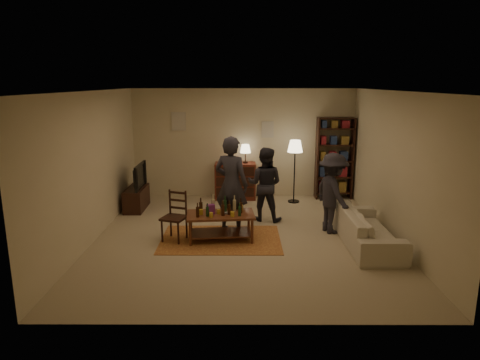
{
  "coord_description": "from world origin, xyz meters",
  "views": [
    {
      "loc": [
        -0.05,
        -7.63,
        2.86
      ],
      "look_at": [
        -0.07,
        0.1,
        1.08
      ],
      "focal_mm": 32.0,
      "sensor_mm": 36.0,
      "label": 1
    }
  ],
  "objects_px": {
    "person_left": "(231,185)",
    "person_right": "(265,184)",
    "dresser": "(236,180)",
    "floor_lamp": "(295,150)",
    "person_by_sofa": "(333,193)",
    "bookshelf": "(334,157)",
    "coffee_table": "(220,217)",
    "tv_stand": "(136,193)",
    "dining_chair": "(175,214)",
    "sofa": "(367,229)"
  },
  "relations": [
    {
      "from": "coffee_table",
      "to": "person_by_sofa",
      "type": "bearing_deg",
      "value": 11.38
    },
    {
      "from": "person_right",
      "to": "bookshelf",
      "type": "bearing_deg",
      "value": -119.77
    },
    {
      "from": "dining_chair",
      "to": "tv_stand",
      "type": "xyz_separation_m",
      "value": [
        -1.19,
        1.95,
        -0.11
      ]
    },
    {
      "from": "person_left",
      "to": "person_right",
      "type": "height_order",
      "value": "person_left"
    },
    {
      "from": "sofa",
      "to": "person_left",
      "type": "bearing_deg",
      "value": 73.84
    },
    {
      "from": "dresser",
      "to": "person_by_sofa",
      "type": "distance_m",
      "value": 3.1
    },
    {
      "from": "bookshelf",
      "to": "person_by_sofa",
      "type": "height_order",
      "value": "bookshelf"
    },
    {
      "from": "coffee_table",
      "to": "person_right",
      "type": "xyz_separation_m",
      "value": [
        0.87,
        1.17,
        0.34
      ]
    },
    {
      "from": "person_by_sofa",
      "to": "coffee_table",
      "type": "bearing_deg",
      "value": 82.98
    },
    {
      "from": "dining_chair",
      "to": "person_right",
      "type": "height_order",
      "value": "person_right"
    },
    {
      "from": "dining_chair",
      "to": "bookshelf",
      "type": "bearing_deg",
      "value": 59.31
    },
    {
      "from": "dining_chair",
      "to": "sofa",
      "type": "distance_m",
      "value": 3.47
    },
    {
      "from": "dining_chair",
      "to": "dresser",
      "type": "bearing_deg",
      "value": 89.01
    },
    {
      "from": "floor_lamp",
      "to": "person_left",
      "type": "height_order",
      "value": "person_left"
    },
    {
      "from": "floor_lamp",
      "to": "person_by_sofa",
      "type": "height_order",
      "value": "person_by_sofa"
    },
    {
      "from": "dresser",
      "to": "person_left",
      "type": "bearing_deg",
      "value": -91.17
    },
    {
      "from": "person_right",
      "to": "person_by_sofa",
      "type": "xyz_separation_m",
      "value": [
        1.26,
        -0.74,
        0.0
      ]
    },
    {
      "from": "dining_chair",
      "to": "person_left",
      "type": "height_order",
      "value": "person_left"
    },
    {
      "from": "dining_chair",
      "to": "dresser",
      "type": "height_order",
      "value": "dresser"
    },
    {
      "from": "person_by_sofa",
      "to": "tv_stand",
      "type": "bearing_deg",
      "value": 51.43
    },
    {
      "from": "dining_chair",
      "to": "floor_lamp",
      "type": "bearing_deg",
      "value": 65.05
    },
    {
      "from": "coffee_table",
      "to": "person_right",
      "type": "distance_m",
      "value": 1.5
    },
    {
      "from": "person_left",
      "to": "dining_chair",
      "type": "bearing_deg",
      "value": 48.88
    },
    {
      "from": "dresser",
      "to": "floor_lamp",
      "type": "bearing_deg",
      "value": -13.01
    },
    {
      "from": "bookshelf",
      "to": "person_left",
      "type": "height_order",
      "value": "bookshelf"
    },
    {
      "from": "coffee_table",
      "to": "tv_stand",
      "type": "bearing_deg",
      "value": 135.84
    },
    {
      "from": "floor_lamp",
      "to": "sofa",
      "type": "height_order",
      "value": "floor_lamp"
    },
    {
      "from": "tv_stand",
      "to": "bookshelf",
      "type": "relative_size",
      "value": 0.52
    },
    {
      "from": "dining_chair",
      "to": "person_by_sofa",
      "type": "bearing_deg",
      "value": 27.62
    },
    {
      "from": "tv_stand",
      "to": "person_left",
      "type": "distance_m",
      "value": 2.72
    },
    {
      "from": "coffee_table",
      "to": "tv_stand",
      "type": "relative_size",
      "value": 1.21
    },
    {
      "from": "sofa",
      "to": "person_right",
      "type": "distance_m",
      "value": 2.31
    },
    {
      "from": "dresser",
      "to": "sofa",
      "type": "height_order",
      "value": "dresser"
    },
    {
      "from": "dining_chair",
      "to": "person_by_sofa",
      "type": "distance_m",
      "value": 3.0
    },
    {
      "from": "coffee_table",
      "to": "dresser",
      "type": "xyz_separation_m",
      "value": [
        0.24,
        2.87,
        0.04
      ]
    },
    {
      "from": "sofa",
      "to": "person_left",
      "type": "relative_size",
      "value": 1.11
    },
    {
      "from": "bookshelf",
      "to": "person_by_sofa",
      "type": "bearing_deg",
      "value": -102.3
    },
    {
      "from": "bookshelf",
      "to": "person_right",
      "type": "xyz_separation_m",
      "value": [
        -1.81,
        -1.76,
        -0.26
      ]
    },
    {
      "from": "tv_stand",
      "to": "dresser",
      "type": "distance_m",
      "value": 2.43
    },
    {
      "from": "tv_stand",
      "to": "dresser",
      "type": "relative_size",
      "value": 0.78
    },
    {
      "from": "floor_lamp",
      "to": "person_by_sofa",
      "type": "bearing_deg",
      "value": -77.25
    },
    {
      "from": "bookshelf",
      "to": "floor_lamp",
      "type": "height_order",
      "value": "bookshelf"
    },
    {
      "from": "dining_chair",
      "to": "bookshelf",
      "type": "relative_size",
      "value": 0.47
    },
    {
      "from": "dining_chair",
      "to": "dresser",
      "type": "relative_size",
      "value": 0.69
    },
    {
      "from": "dining_chair",
      "to": "person_left",
      "type": "relative_size",
      "value": 0.5
    },
    {
      "from": "sofa",
      "to": "person_left",
      "type": "height_order",
      "value": "person_left"
    },
    {
      "from": "dresser",
      "to": "person_left",
      "type": "distance_m",
      "value": 2.45
    },
    {
      "from": "coffee_table",
      "to": "sofa",
      "type": "relative_size",
      "value": 0.62
    },
    {
      "from": "person_left",
      "to": "person_right",
      "type": "bearing_deg",
      "value": -109.11
    },
    {
      "from": "dining_chair",
      "to": "sofa",
      "type": "height_order",
      "value": "dining_chair"
    }
  ]
}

